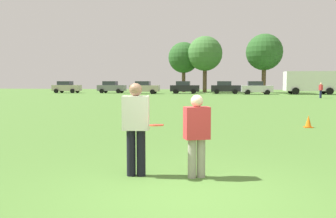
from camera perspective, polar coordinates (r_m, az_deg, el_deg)
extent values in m
plane|color=#47702D|center=(5.73, 3.57, -13.85)|extent=(143.40, 143.40, 0.00)
cylinder|color=black|center=(6.74, -6.06, -7.16)|extent=(0.17, 0.17, 0.89)
cylinder|color=black|center=(6.72, -4.44, -7.19)|extent=(0.17, 0.17, 0.89)
cube|color=silver|center=(6.61, -5.30, -0.65)|extent=(0.53, 0.35, 0.65)
sphere|color=#8C664C|center=(6.59, -5.33, 3.17)|extent=(0.25, 0.25, 0.25)
cylinder|color=gray|center=(6.64, 5.44, -8.01)|extent=(0.16, 0.16, 0.74)
cylinder|color=gray|center=(6.59, 3.96, -8.10)|extent=(0.16, 0.16, 0.74)
cube|color=red|center=(6.50, 4.74, -2.29)|extent=(0.53, 0.43, 0.60)
sphere|color=beige|center=(6.47, 4.76, 1.32)|extent=(0.23, 0.23, 0.23)
cylinder|color=#E54C33|center=(6.43, -1.91, -2.65)|extent=(0.27, 0.27, 0.04)
cube|color=#D8590C|center=(14.73, 22.00, -2.77)|extent=(0.32, 0.32, 0.03)
cone|color=orange|center=(14.70, 22.03, -1.84)|extent=(0.24, 0.24, 0.45)
cube|color=#B7AD99|center=(56.32, -16.25, 3.34)|extent=(4.29, 2.02, 0.90)
cube|color=#2D333D|center=(56.41, -16.50, 4.07)|extent=(2.08, 1.74, 0.64)
cylinder|color=black|center=(56.75, -14.63, 2.93)|extent=(0.67, 0.25, 0.66)
cylinder|color=black|center=(54.90, -15.41, 2.86)|extent=(0.67, 0.25, 0.66)
cylinder|color=black|center=(57.77, -17.03, 2.90)|extent=(0.67, 0.25, 0.66)
cylinder|color=black|center=(55.96, -17.87, 2.84)|extent=(0.67, 0.25, 0.66)
cube|color=slate|center=(54.31, -9.20, 3.43)|extent=(4.29, 2.02, 0.90)
cube|color=#2D333D|center=(54.37, -9.46, 4.18)|extent=(2.08, 1.74, 0.64)
cylinder|color=black|center=(54.93, -7.59, 2.99)|extent=(0.67, 0.25, 0.66)
cylinder|color=black|center=(53.00, -8.15, 2.92)|extent=(0.67, 0.25, 0.66)
cylinder|color=black|center=(55.66, -10.19, 2.98)|extent=(0.67, 0.25, 0.66)
cylinder|color=black|center=(53.76, -10.83, 2.91)|extent=(0.67, 0.25, 0.66)
cube|color=#B7AD99|center=(50.51, -3.84, 3.39)|extent=(4.29, 2.02, 0.90)
cube|color=#2D333D|center=(50.55, -4.13, 4.21)|extent=(2.08, 1.74, 0.64)
cylinder|color=black|center=(51.26, -2.19, 2.91)|extent=(0.67, 0.25, 0.66)
cylinder|color=black|center=(49.30, -2.58, 2.85)|extent=(0.67, 0.25, 0.66)
cylinder|color=black|center=(51.76, -5.04, 2.91)|extent=(0.67, 0.25, 0.66)
cylinder|color=black|center=(49.81, -5.53, 2.85)|extent=(0.67, 0.25, 0.66)
cube|color=black|center=(51.16, 2.79, 3.41)|extent=(4.29, 2.02, 0.90)
cube|color=#2D333D|center=(51.17, 2.51, 4.22)|extent=(2.08, 1.74, 0.64)
cylinder|color=black|center=(52.08, 4.31, 2.93)|extent=(0.67, 0.25, 0.66)
cylinder|color=black|center=(50.09, 4.18, 2.87)|extent=(0.67, 0.25, 0.66)
cylinder|color=black|center=(52.29, 1.45, 2.95)|extent=(0.67, 0.25, 0.66)
cylinder|color=black|center=(50.30, 1.22, 2.88)|extent=(0.67, 0.25, 0.66)
cube|color=black|center=(50.96, 9.44, 3.35)|extent=(4.29, 2.02, 0.90)
cube|color=#2D333D|center=(50.94, 9.17, 4.16)|extent=(2.08, 1.74, 0.64)
cylinder|color=black|center=(52.03, 10.83, 2.86)|extent=(0.67, 0.25, 0.66)
cylinder|color=black|center=(50.04, 10.97, 2.79)|extent=(0.67, 0.25, 0.66)
cylinder|color=black|center=(51.94, 7.96, 2.89)|extent=(0.67, 0.25, 0.66)
cylinder|color=black|center=(49.94, 7.98, 2.83)|extent=(0.67, 0.25, 0.66)
cube|color=silver|center=(49.73, 14.36, 3.24)|extent=(4.29, 2.02, 0.90)
cube|color=#2D333D|center=(49.69, 14.09, 4.08)|extent=(2.08, 1.74, 0.64)
cylinder|color=black|center=(50.91, 15.67, 2.73)|extent=(0.67, 0.25, 0.66)
cylinder|color=black|center=(48.93, 16.00, 2.66)|extent=(0.67, 0.25, 0.66)
cylinder|color=black|center=(50.60, 12.75, 2.78)|extent=(0.67, 0.25, 0.66)
cylinder|color=black|center=(48.61, 12.96, 2.71)|extent=(0.67, 0.25, 0.66)
cube|color=white|center=(52.24, 22.27, 4.25)|extent=(6.92, 2.85, 2.70)
cylinder|color=black|center=(54.18, 24.12, 2.77)|extent=(0.97, 0.33, 0.96)
cylinder|color=black|center=(51.56, 24.99, 2.67)|extent=(0.97, 0.33, 0.96)
cylinder|color=black|center=(53.08, 19.54, 2.87)|extent=(0.97, 0.33, 0.96)
cylinder|color=black|center=(50.40, 20.19, 2.78)|extent=(0.97, 0.33, 0.96)
cylinder|color=#1E234C|center=(40.83, 23.69, 2.23)|extent=(0.16, 0.16, 0.84)
cylinder|color=#1E234C|center=(40.99, 23.79, 2.24)|extent=(0.16, 0.16, 0.84)
cube|color=red|center=(40.89, 23.77, 3.24)|extent=(0.48, 0.52, 0.59)
sphere|color=#D8AD8C|center=(40.89, 23.79, 3.81)|extent=(0.23, 0.23, 0.23)
cylinder|color=brown|center=(58.34, 2.57, 4.55)|extent=(0.60, 0.60, 3.58)
sphere|color=#285623|center=(58.47, 2.59, 8.43)|extent=(5.11, 5.11, 5.11)
cylinder|color=brown|center=(56.58, 6.05, 4.68)|extent=(0.65, 0.65, 3.89)
sphere|color=#3D7033|center=(56.75, 6.09, 9.03)|extent=(5.56, 5.56, 5.56)
cylinder|color=brown|center=(56.02, 15.41, 4.56)|extent=(0.65, 0.65, 3.92)
sphere|color=#285623|center=(56.20, 15.51, 8.99)|extent=(5.60, 5.60, 5.60)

